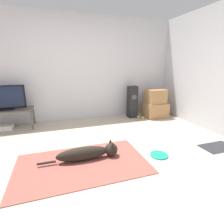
% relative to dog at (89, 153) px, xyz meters
% --- Properties ---
extents(ground_plane, '(12.00, 12.00, 0.00)m').
position_rel_dog_xyz_m(ground_plane, '(0.12, 0.07, -0.12)').
color(ground_plane, '#B2A38E').
extents(wall_back, '(8.00, 0.06, 2.55)m').
position_rel_dog_xyz_m(wall_back, '(0.12, 2.17, 1.16)').
color(wall_back, silver).
rests_on(wall_back, ground_plane).
extents(area_rug, '(1.84, 1.09, 0.01)m').
position_rel_dog_xyz_m(area_rug, '(-0.12, -0.09, -0.11)').
color(area_rug, '#934C42').
rests_on(area_rug, ground_plane).
extents(dog, '(1.17, 0.20, 0.26)m').
position_rel_dog_xyz_m(dog, '(0.00, 0.00, 0.00)').
color(dog, black).
rests_on(dog, area_rug).
extents(frisbee, '(0.28, 0.28, 0.03)m').
position_rel_dog_xyz_m(frisbee, '(1.06, -0.23, -0.10)').
color(frisbee, '#199E7A').
rests_on(frisbee, ground_plane).
extents(cardboard_box_lower, '(0.58, 0.48, 0.39)m').
position_rel_dog_xyz_m(cardboard_box_lower, '(2.14, 1.64, 0.08)').
color(cardboard_box_lower, '#A87A4C').
rests_on(cardboard_box_lower, ground_plane).
extents(cardboard_box_upper, '(0.47, 0.39, 0.37)m').
position_rel_dog_xyz_m(cardboard_box_upper, '(2.12, 1.63, 0.46)').
color(cardboard_box_upper, '#A87A4C').
rests_on(cardboard_box_upper, cardboard_box_lower).
extents(floor_speaker, '(0.23, 0.23, 0.84)m').
position_rel_dog_xyz_m(floor_speaker, '(1.54, 1.83, 0.30)').
color(floor_speaker, black).
rests_on(floor_speaker, ground_plane).
extents(tv_stand, '(1.04, 0.48, 0.44)m').
position_rel_dog_xyz_m(tv_stand, '(-1.42, 1.86, 0.28)').
color(tv_stand, brown).
rests_on(tv_stand, ground_plane).
extents(tv, '(0.78, 0.20, 0.52)m').
position_rel_dog_xyz_m(tv, '(-1.42, 1.86, 0.58)').
color(tv, black).
rests_on(tv, tv_stand).
extents(tennis_ball_by_boxes, '(0.07, 0.07, 0.07)m').
position_rel_dog_xyz_m(tennis_ball_by_boxes, '(1.74, 1.56, -0.08)').
color(tennis_ball_by_boxes, '#C6E033').
rests_on(tennis_ball_by_boxes, ground_plane).
extents(tennis_ball_near_speaker, '(0.07, 0.07, 0.07)m').
position_rel_dog_xyz_m(tennis_ball_near_speaker, '(1.65, 1.68, -0.08)').
color(tennis_ball_near_speaker, '#C6E033').
rests_on(tennis_ball_near_speaker, ground_plane).
extents(game_console, '(0.29, 0.26, 0.10)m').
position_rel_dog_xyz_m(game_console, '(-1.50, 1.84, -0.07)').
color(game_console, white).
rests_on(game_console, ground_plane).
extents(door_mat, '(0.60, 0.36, 0.01)m').
position_rel_dog_xyz_m(door_mat, '(2.19, -0.30, -0.11)').
color(door_mat, '#28282D').
rests_on(door_mat, ground_plane).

